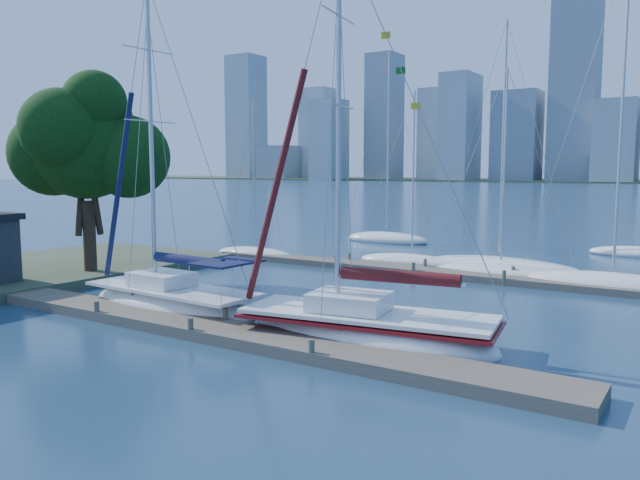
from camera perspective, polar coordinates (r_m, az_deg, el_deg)
The scene contains 13 objects.
ground at distance 22.81m, azimuth -10.12°, elevation -8.53°, with size 700.00×700.00×0.00m, color navy.
near_dock at distance 22.76m, azimuth -10.13°, elevation -8.04°, with size 26.00×2.00×0.40m, color #50473B.
far_dock at distance 35.09m, azimuth 10.56°, elevation -2.96°, with size 30.00×1.80×0.36m, color #50473B.
shore at distance 37.76m, azimuth -26.10°, elevation -2.75°, with size 12.00×22.00×0.50m, color #38472D.
tree at distance 35.04m, azimuth -20.64°, elevation 8.43°, with size 8.04×7.34×10.81m.
sailboat_navy at distance 26.44m, azimuth -13.40°, elevation -4.15°, with size 8.87×3.28×14.00m.
sailboat_maroon at distance 21.20m, azimuth 4.29°, elevation -6.66°, with size 9.56×4.41×14.28m.
bg_boat_0 at distance 42.28m, azimuth -5.98°, elevation -1.23°, with size 6.46×3.56×10.66m.
bg_boat_1 at distance 38.85m, azimuth 8.40°, elevation -1.95°, with size 7.39×3.95×10.88m.
bg_boat_2 at distance 37.50m, azimuth 16.05°, elevation -2.34°, with size 9.69×5.87×14.53m.
bg_boat_3 at distance 35.36m, azimuth 16.20°, elevation -2.94°, with size 7.83×3.87×11.52m.
bg_boat_4 at distance 33.70m, azimuth 25.19°, elevation -3.63°, with size 8.85×2.92×16.55m.
bg_boat_6 at distance 50.83m, azimuth 6.14°, elevation 0.16°, with size 7.37×3.37×15.41m.
Camera 1 is at (15.12, -16.04, 5.86)m, focal length 35.00 mm.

